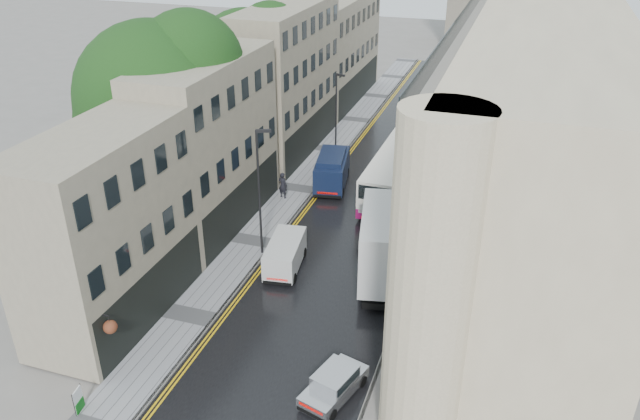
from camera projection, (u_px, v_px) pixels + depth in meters
The scene contains 16 objects.
road at pixel (374, 200), 45.30m from camera, with size 9.00×85.00×0.02m, color black.
left_sidewalk at pixel (298, 189), 46.91m from camera, with size 2.70×85.00×0.12m, color gray.
right_sidewalk at pixel (448, 210), 43.77m from camera, with size 1.80×85.00×0.12m, color slate.
old_shop_row at pixel (264, 98), 47.31m from camera, with size 4.50×56.00×12.00m, color gray, non-canonical shape.
modern_block at pixel (537, 131), 37.96m from camera, with size 8.00×40.00×14.00m, color beige, non-canonical shape.
tree_near at pixel (157, 124), 39.28m from camera, with size 10.56×10.56×13.89m, color black, non-canonical shape.
tree_far at pixel (247, 82), 50.50m from camera, with size 9.24×9.24×12.46m, color black, non-canonical shape.
cream_bus at pixel (367, 187), 43.62m from camera, with size 2.55×11.24×3.07m, color white, non-canonical shape.
white_lorry at pixel (362, 259), 33.73m from camera, with size 2.59×8.62×4.53m, color silver, non-canonical shape.
silver_hatchback at pixel (304, 394), 26.96m from camera, with size 1.55×3.53×1.33m, color #AEAEB3, non-canonical shape.
white_van at pixel (265, 266), 35.57m from camera, with size 1.77×4.14×1.87m, color silver, non-canonical shape.
navy_van at pixel (315, 178), 45.43m from camera, with size 2.15×5.37×2.74m, color black, non-canonical shape.
pedestrian at pixel (283, 185), 44.99m from camera, with size 0.71×0.47×1.96m, color black.
lamp_post_near at pixel (259, 194), 36.72m from camera, with size 0.90×0.20×7.98m, color black, non-canonical shape.
lamp_post_far at pixel (336, 118), 50.38m from camera, with size 0.80×0.18×7.15m, color black, non-canonical shape.
estate_sign at pixel (78, 400), 26.61m from camera, with size 0.08×0.68×1.13m, color silver, non-canonical shape.
Camera 1 is at (9.03, -12.29, 20.09)m, focal length 35.00 mm.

